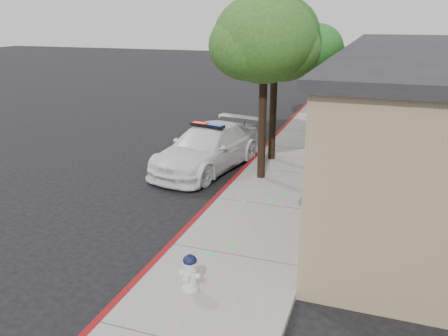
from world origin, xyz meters
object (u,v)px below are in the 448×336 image
at_px(street_tree_near, 265,43).
at_px(police_car, 208,148).
at_px(street_tree_far, 317,49).
at_px(fire_hydrant, 190,272).
at_px(street_tree_mid, 276,37).

bearing_deg(street_tree_near, police_car, 162.75).
bearing_deg(street_tree_far, fire_hydrant, -90.02).
bearing_deg(police_car, street_tree_far, 82.87).
bearing_deg(street_tree_near, street_tree_far, 87.49).
distance_m(street_tree_near, street_tree_mid, 2.17).
bearing_deg(street_tree_far, street_tree_near, -92.51).
relative_size(fire_hydrant, street_tree_near, 0.13).
distance_m(street_tree_mid, street_tree_far, 6.39).
height_order(street_tree_mid, street_tree_far, street_tree_mid).
xyz_separation_m(fire_hydrant, street_tree_far, (0.01, 15.23, 3.20)).
relative_size(police_car, street_tree_mid, 0.96).
xyz_separation_m(fire_hydrant, street_tree_mid, (-0.53, 8.91, 3.98)).
distance_m(fire_hydrant, street_tree_far, 15.56).
xyz_separation_m(street_tree_near, street_tree_mid, (-0.16, 2.16, 0.08)).
bearing_deg(street_tree_mid, street_tree_near, -85.75).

